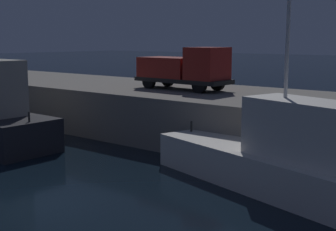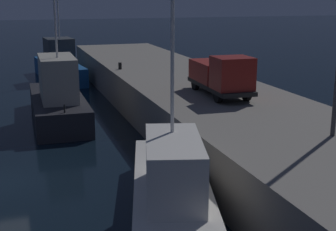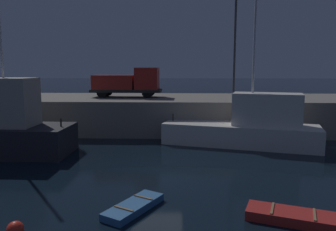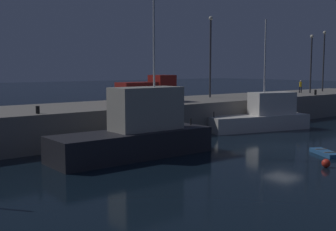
{
  "view_description": "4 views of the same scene",
  "coord_description": "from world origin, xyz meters",
  "px_view_note": "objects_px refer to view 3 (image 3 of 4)",
  "views": [
    {
      "loc": [
        13.6,
        -9.68,
        5.81
      ],
      "look_at": [
        -2.8,
        10.59,
        1.57
      ],
      "focal_mm": 50.58,
      "sensor_mm": 36.0,
      "label": 1
    },
    {
      "loc": [
        22.58,
        1.1,
        8.72
      ],
      "look_at": [
        -3.71,
        9.68,
        1.71
      ],
      "focal_mm": 50.94,
      "sensor_mm": 36.0,
      "label": 2
    },
    {
      "loc": [
        1.13,
        -15.53,
        5.28
      ],
      "look_at": [
        0.12,
        10.96,
        1.44
      ],
      "focal_mm": 34.97,
      "sensor_mm": 36.0,
      "label": 3
    },
    {
      "loc": [
        -27.63,
        -19.95,
        6.01
      ],
      "look_at": [
        -3.03,
        10.41,
        1.69
      ],
      "focal_mm": 46.1,
      "sensor_mm": 36.0,
      "label": 4
    }
  ],
  "objects_px": {
    "fishing_boat_orange": "(248,127)",
    "rowboat_white_mid": "(293,217)",
    "mooring_buoy_mid": "(15,229)",
    "dinghy_orange_near": "(134,207)",
    "utility_truck": "(129,82)",
    "lamp_post_west": "(235,39)"
  },
  "relations": [
    {
      "from": "fishing_boat_orange",
      "to": "rowboat_white_mid",
      "type": "relative_size",
      "value": 3.29
    },
    {
      "from": "fishing_boat_orange",
      "to": "lamp_post_west",
      "type": "distance_m",
      "value": 9.86
    },
    {
      "from": "utility_truck",
      "to": "rowboat_white_mid",
      "type": "bearing_deg",
      "value": -64.38
    },
    {
      "from": "fishing_boat_orange",
      "to": "dinghy_orange_near",
      "type": "relative_size",
      "value": 3.81
    },
    {
      "from": "rowboat_white_mid",
      "to": "utility_truck",
      "type": "distance_m",
      "value": 19.9
    },
    {
      "from": "lamp_post_west",
      "to": "utility_truck",
      "type": "height_order",
      "value": "lamp_post_west"
    },
    {
      "from": "rowboat_white_mid",
      "to": "utility_truck",
      "type": "height_order",
      "value": "utility_truck"
    },
    {
      "from": "fishing_boat_orange",
      "to": "rowboat_white_mid",
      "type": "bearing_deg",
      "value": -93.52
    },
    {
      "from": "dinghy_orange_near",
      "to": "mooring_buoy_mid",
      "type": "xyz_separation_m",
      "value": [
        -3.44,
        -2.12,
        0.12
      ]
    },
    {
      "from": "rowboat_white_mid",
      "to": "fishing_boat_orange",
      "type": "bearing_deg",
      "value": 86.48
    },
    {
      "from": "rowboat_white_mid",
      "to": "utility_truck",
      "type": "relative_size",
      "value": 0.54
    },
    {
      "from": "fishing_boat_orange",
      "to": "dinghy_orange_near",
      "type": "xyz_separation_m",
      "value": [
        -6.35,
        -10.71,
        -1.15
      ]
    },
    {
      "from": "dinghy_orange_near",
      "to": "utility_truck",
      "type": "bearing_deg",
      "value": 99.38
    },
    {
      "from": "rowboat_white_mid",
      "to": "utility_truck",
      "type": "bearing_deg",
      "value": 115.62
    },
    {
      "from": "mooring_buoy_mid",
      "to": "lamp_post_west",
      "type": "xyz_separation_m",
      "value": [
        9.95,
        20.15,
        7.61
      ]
    },
    {
      "from": "dinghy_orange_near",
      "to": "utility_truck",
      "type": "relative_size",
      "value": 0.46
    },
    {
      "from": "fishing_boat_orange",
      "to": "utility_truck",
      "type": "relative_size",
      "value": 1.77
    },
    {
      "from": "mooring_buoy_mid",
      "to": "dinghy_orange_near",
      "type": "bearing_deg",
      "value": 31.57
    },
    {
      "from": "dinghy_orange_near",
      "to": "utility_truck",
      "type": "height_order",
      "value": "utility_truck"
    },
    {
      "from": "lamp_post_west",
      "to": "utility_truck",
      "type": "relative_size",
      "value": 1.43
    },
    {
      "from": "rowboat_white_mid",
      "to": "utility_truck",
      "type": "xyz_separation_m",
      "value": [
        -8.44,
        17.6,
        3.88
      ]
    },
    {
      "from": "rowboat_white_mid",
      "to": "mooring_buoy_mid",
      "type": "bearing_deg",
      "value": -171.16
    }
  ]
}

